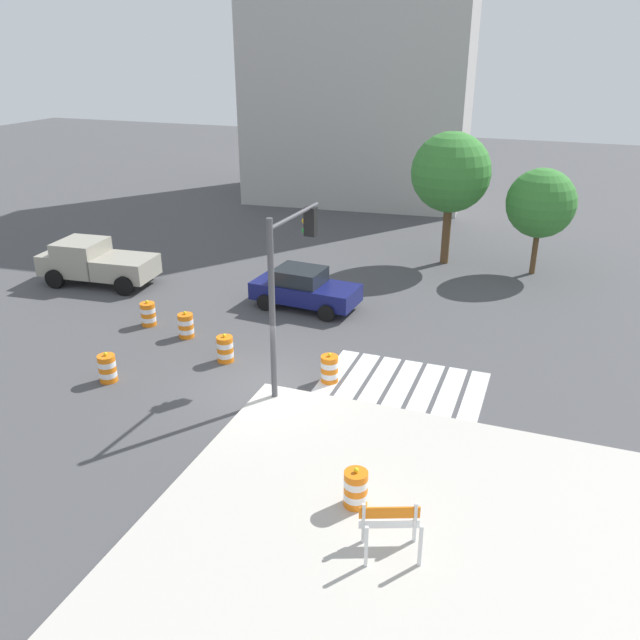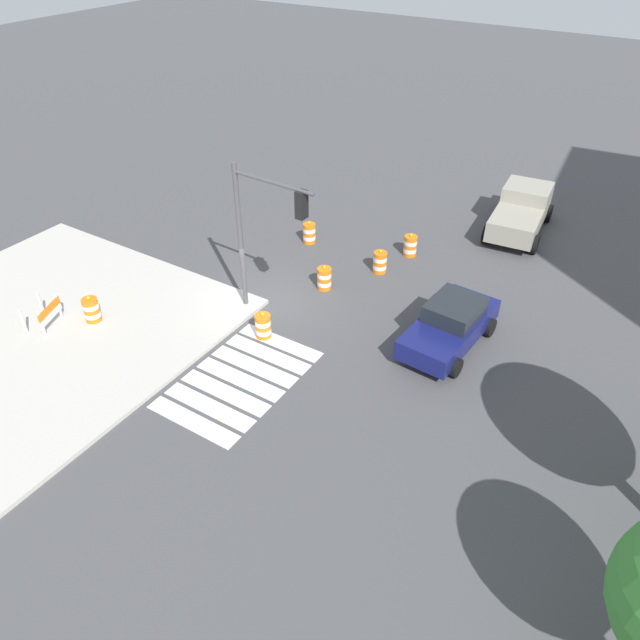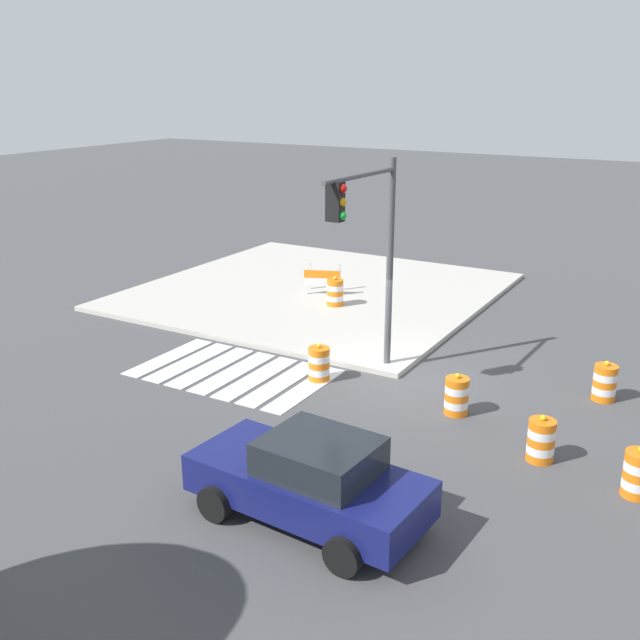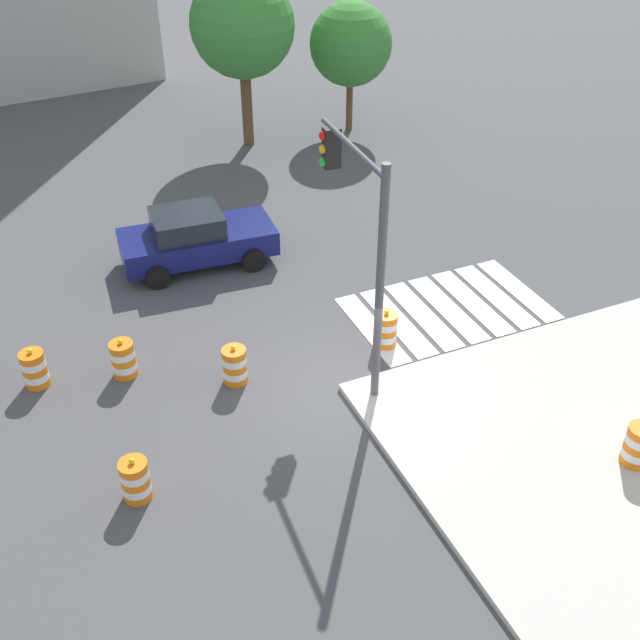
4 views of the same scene
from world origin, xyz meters
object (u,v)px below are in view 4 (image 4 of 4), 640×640
(sports_car, at_px, (196,238))
(traffic_barrel_near_corner, at_px, (123,359))
(traffic_barrel_on_sidewalk, at_px, (638,445))
(street_tree_streetside_mid, at_px, (351,44))
(traffic_barrel_crosswalk_end, at_px, (386,330))
(traffic_barrel_median_near, at_px, (235,365))
(traffic_light_pole, at_px, (359,221))
(street_tree_streetside_near, at_px, (242,25))
(traffic_barrel_median_far, at_px, (35,369))
(traffic_barrel_far_curb, at_px, (135,480))

(sports_car, relative_size, traffic_barrel_near_corner, 4.33)
(traffic_barrel_on_sidewalk, xyz_separation_m, street_tree_streetside_mid, (2.69, 18.92, 2.71))
(traffic_barrel_crosswalk_end, relative_size, traffic_barrel_median_near, 1.00)
(traffic_light_pole, bearing_deg, traffic_barrel_on_sidewalk, -53.59)
(street_tree_streetside_near, bearing_deg, traffic_light_pole, -99.36)
(traffic_barrel_crosswalk_end, distance_m, traffic_barrel_median_near, 3.81)
(traffic_barrel_crosswalk_end, bearing_deg, sports_car, 118.78)
(traffic_barrel_median_near, xyz_separation_m, traffic_barrel_on_sidewalk, (6.46, -5.80, 0.15))
(street_tree_streetside_near, distance_m, street_tree_streetside_mid, 4.29)
(traffic_barrel_crosswalk_end, relative_size, traffic_light_pole, 0.19)
(sports_car, bearing_deg, street_tree_streetside_mid, 42.03)
(traffic_barrel_near_corner, relative_size, street_tree_streetside_near, 0.16)
(traffic_barrel_on_sidewalk, bearing_deg, traffic_barrel_median_near, 138.06)
(traffic_barrel_median_far, height_order, street_tree_streetside_mid, street_tree_streetside_mid)
(street_tree_streetside_near, bearing_deg, traffic_barrel_median_near, -110.62)
(traffic_barrel_far_curb, relative_size, street_tree_streetside_near, 0.16)
(traffic_barrel_far_curb, xyz_separation_m, traffic_light_pole, (5.54, 1.87, 3.46))
(street_tree_streetside_near, height_order, street_tree_streetside_mid, street_tree_streetside_near)
(traffic_barrel_on_sidewalk, height_order, street_tree_streetside_near, street_tree_streetside_near)
(traffic_barrel_near_corner, relative_size, street_tree_streetside_mid, 0.21)
(street_tree_streetside_near, bearing_deg, traffic_barrel_crosswalk_end, -95.07)
(traffic_barrel_near_corner, distance_m, street_tree_streetside_mid, 16.71)
(traffic_barrel_far_curb, xyz_separation_m, street_tree_streetside_mid, (12.00, 15.68, 2.86))
(sports_car, distance_m, street_tree_streetside_mid, 11.64)
(traffic_light_pole, bearing_deg, sports_car, 107.80)
(traffic_barrel_far_curb, xyz_separation_m, traffic_barrel_on_sidewalk, (9.31, -3.24, 0.15))
(traffic_barrel_far_curb, relative_size, traffic_light_pole, 0.19)
(traffic_light_pole, relative_size, street_tree_streetside_mid, 1.13)
(traffic_barrel_near_corner, distance_m, street_tree_streetside_near, 14.58)
(sports_car, bearing_deg, traffic_barrel_median_far, -142.31)
(traffic_barrel_on_sidewalk, bearing_deg, traffic_barrel_far_curb, 160.81)
(traffic_barrel_median_near, height_order, street_tree_streetside_near, street_tree_streetside_near)
(traffic_barrel_crosswalk_end, height_order, street_tree_streetside_near, street_tree_streetside_near)
(traffic_barrel_near_corner, xyz_separation_m, traffic_barrel_on_sidewalk, (8.74, -7.06, 0.15))
(traffic_barrel_median_far, distance_m, traffic_barrel_far_curb, 4.48)
(traffic_barrel_median_far, relative_size, street_tree_streetside_near, 0.16)
(traffic_barrel_near_corner, distance_m, traffic_barrel_median_far, 1.97)
(traffic_barrel_on_sidewalk, bearing_deg, sports_car, 116.99)
(traffic_barrel_near_corner, xyz_separation_m, traffic_barrel_far_curb, (-0.57, -3.82, 0.00))
(traffic_barrel_crosswalk_end, distance_m, street_tree_streetside_mid, 14.58)
(traffic_barrel_near_corner, relative_size, traffic_barrel_crosswalk_end, 1.00)
(traffic_barrel_on_sidewalk, bearing_deg, street_tree_streetside_near, 94.39)
(traffic_barrel_far_curb, height_order, street_tree_streetside_near, street_tree_streetside_near)
(traffic_barrel_crosswalk_end, height_order, traffic_barrel_median_far, same)
(sports_car, relative_size, traffic_barrel_median_far, 4.33)
(traffic_barrel_median_far, relative_size, traffic_barrel_far_curb, 1.00)
(sports_car, distance_m, traffic_barrel_crosswalk_end, 6.45)
(traffic_barrel_far_curb, xyz_separation_m, street_tree_streetside_near, (7.85, 15.84, 3.93))
(traffic_barrel_near_corner, height_order, traffic_barrel_median_near, same)
(street_tree_streetside_near, bearing_deg, traffic_barrel_on_sidewalk, -85.61)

